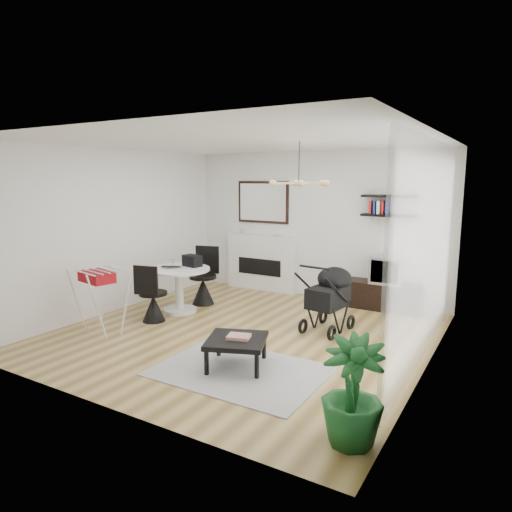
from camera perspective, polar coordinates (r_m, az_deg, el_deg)
The scene contains 25 objects.
floor at distance 6.68m, azimuth -1.57°, elevation -9.67°, with size 5.00×5.00×0.00m, color olive.
ceiling at distance 6.32m, azimuth -1.68°, elevation 14.10°, with size 5.00×5.00×0.00m, color white.
wall_back at distance 8.57m, azimuth 7.35°, elevation 3.83°, with size 5.00×5.00×0.00m, color white.
wall_left at distance 7.97m, azimuth -17.03°, elevation 3.05°, with size 5.00×5.00×0.00m, color white.
wall_right at distance 5.47m, azimuth 21.13°, elevation -0.07°, with size 5.00×5.00×0.00m, color white.
sheer_curtain at distance 5.68m, azimuth 20.48°, elevation 0.32°, with size 0.04×3.60×2.60m, color white.
fireplace at distance 9.08m, azimuth 0.68°, elevation 0.00°, with size 1.50×0.17×2.16m.
shelf_lower at distance 7.97m, azimuth 16.23°, elevation 4.89°, with size 0.90×0.25×0.04m, color black.
shelf_upper at distance 7.96m, azimuth 16.34°, elevation 7.19°, with size 0.90×0.25×0.04m, color black.
pendant_lamp at distance 6.23m, azimuth 5.36°, elevation 9.06°, with size 0.90×0.90×0.10m, color tan, non-canonical shape.
tv_console at distance 8.10m, azimuth 15.60°, elevation -4.83°, with size 1.24×0.43×0.46m, color black.
crt_tv at distance 7.98m, azimuth 16.15°, elevation -1.66°, with size 0.53×0.46×0.46m.
dining_table at distance 7.69m, azimuth -9.57°, elevation -3.37°, with size 1.02×1.02×0.75m.
laptop at distance 7.65m, azimuth -10.68°, elevation -1.44°, with size 0.34×0.22×0.03m, color black.
black_bag at distance 7.75m, azimuth -7.99°, elevation -0.59°, with size 0.32×0.19×0.19m, color black.
newspaper at distance 7.45m, azimuth -8.93°, elevation -1.75°, with size 0.31×0.25×0.01m, color silver.
drinking_glass at distance 7.94m, azimuth -10.32°, elevation -0.76°, with size 0.06×0.06×0.10m, color white.
chair_far at distance 8.18m, azimuth -6.58°, elevation -3.76°, with size 0.51×0.53×1.02m.
chair_near at distance 7.31m, azimuth -12.78°, elevation -5.80°, with size 0.46×0.48×0.92m.
drying_rack at distance 6.97m, azimuth -18.75°, elevation -5.14°, with size 0.73×0.70×0.93m.
stroller at distance 6.80m, azimuth 9.20°, elevation -5.49°, with size 0.62×0.89×1.04m.
rug at distance 5.47m, azimuth -2.01°, elevation -14.14°, with size 1.92×1.38×0.01m, color #A8A8A8.
coffee_table at distance 5.46m, azimuth -2.46°, elevation -10.62°, with size 0.87×0.87×0.35m.
magazines at distance 5.44m, azimuth -2.16°, elevation -10.05°, with size 0.26×0.20×0.04m, color #C43C31.
potted_plant at distance 4.03m, azimuth 11.95°, elevation -16.25°, with size 0.52×0.52×0.93m, color #195A23.
Camera 1 is at (3.36, -5.33, 2.22)m, focal length 32.00 mm.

